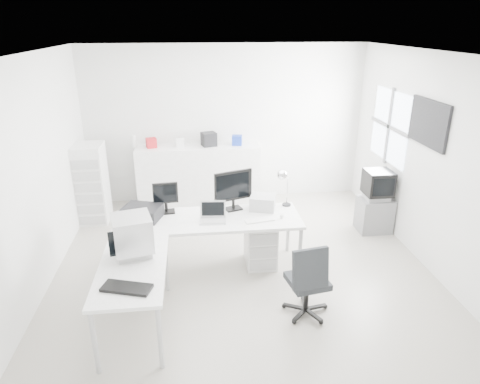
{
  "coord_description": "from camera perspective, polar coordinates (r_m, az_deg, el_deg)",
  "views": [
    {
      "loc": [
        -0.61,
        -5.1,
        3.13
      ],
      "look_at": [
        0.0,
        0.2,
        1.0
      ],
      "focal_mm": 32.0,
      "sensor_mm": 36.0,
      "label": 1
    }
  ],
  "objects": [
    {
      "name": "floor",
      "position": [
        6.01,
        0.22,
        -9.6
      ],
      "size": [
        5.0,
        5.0,
        0.01
      ],
      "primitive_type": "cube",
      "color": "beige",
      "rests_on": "ground"
    },
    {
      "name": "ceiling",
      "position": [
        5.15,
        0.27,
        18.09
      ],
      "size": [
        5.0,
        5.0,
        0.01
      ],
      "primitive_type": "cube",
      "color": "white",
      "rests_on": "back_wall"
    },
    {
      "name": "back_wall",
      "position": [
        7.82,
        -1.95,
        8.97
      ],
      "size": [
        5.0,
        0.02,
        2.8
      ],
      "primitive_type": "cube",
      "color": "silver",
      "rests_on": "floor"
    },
    {
      "name": "left_wall",
      "position": [
        5.71,
        -25.56,
        1.93
      ],
      "size": [
        0.02,
        5.0,
        2.8
      ],
      "primitive_type": "cube",
      "color": "silver",
      "rests_on": "floor"
    },
    {
      "name": "right_wall",
      "position": [
        6.22,
        23.83,
        3.72
      ],
      "size": [
        0.02,
        5.0,
        2.8
      ],
      "primitive_type": "cube",
      "color": "silver",
      "rests_on": "floor"
    },
    {
      "name": "window",
      "position": [
        7.18,
        19.31,
        8.25
      ],
      "size": [
        0.02,
        1.2,
        1.1
      ],
      "primitive_type": null,
      "color": "white",
      "rests_on": "right_wall"
    },
    {
      "name": "wall_picture",
      "position": [
        6.17,
        23.84,
        8.43
      ],
      "size": [
        0.04,
        0.9,
        0.6
      ],
      "primitive_type": null,
      "color": "black",
      "rests_on": "right_wall"
    },
    {
      "name": "main_desk",
      "position": [
        5.75,
        -4.11,
        -6.89
      ],
      "size": [
        2.4,
        0.8,
        0.75
      ],
      "primitive_type": null,
      "color": "silver",
      "rests_on": "floor"
    },
    {
      "name": "side_desk",
      "position": [
        4.86,
        -13.81,
        -13.46
      ],
      "size": [
        0.7,
        1.4,
        0.75
      ],
      "primitive_type": null,
      "color": "silver",
      "rests_on": "floor"
    },
    {
      "name": "drawer_pedestal",
      "position": [
        5.9,
        2.74,
        -6.94
      ],
      "size": [
        0.4,
        0.5,
        0.6
      ],
      "primitive_type": "cube",
      "color": "silver",
      "rests_on": "floor"
    },
    {
      "name": "inkjet_printer",
      "position": [
        5.68,
        -12.89,
        -2.67
      ],
      "size": [
        0.56,
        0.49,
        0.17
      ],
      "primitive_type": "cube",
      "rotation": [
        0.0,
        0.0,
        -0.31
      ],
      "color": "black",
      "rests_on": "main_desk"
    },
    {
      "name": "lcd_monitor_small",
      "position": [
        5.74,
        -9.88,
        -0.81
      ],
      "size": [
        0.34,
        0.22,
        0.41
      ],
      "primitive_type": null,
      "rotation": [
        0.0,
        0.0,
        0.09
      ],
      "color": "black",
      "rests_on": "main_desk"
    },
    {
      "name": "lcd_monitor_large",
      "position": [
        5.72,
        -0.91,
        0.25
      ],
      "size": [
        0.58,
        0.38,
        0.56
      ],
      "primitive_type": null,
      "rotation": [
        0.0,
        0.0,
        0.34
      ],
      "color": "black",
      "rests_on": "main_desk"
    },
    {
      "name": "laptop",
      "position": [
        5.45,
        -3.67,
        -2.91
      ],
      "size": [
        0.35,
        0.36,
        0.22
      ],
      "primitive_type": null,
      "rotation": [
        0.0,
        0.0,
        -0.08
      ],
      "color": "#B7B7BA",
      "rests_on": "main_desk"
    },
    {
      "name": "white_keyboard",
      "position": [
        5.5,
        2.64,
        -3.78
      ],
      "size": [
        0.4,
        0.19,
        0.02
      ],
      "primitive_type": "cube",
      "rotation": [
        0.0,
        0.0,
        0.19
      ],
      "color": "silver",
      "rests_on": "main_desk"
    },
    {
      "name": "white_mouse",
      "position": [
        5.59,
        5.6,
        -3.21
      ],
      "size": [
        0.06,
        0.06,
        0.06
      ],
      "primitive_type": "sphere",
      "color": "silver",
      "rests_on": "main_desk"
    },
    {
      "name": "laser_printer",
      "position": [
        5.82,
        3.06,
        -1.39
      ],
      "size": [
        0.4,
        0.37,
        0.19
      ],
      "primitive_type": "cube",
      "rotation": [
        0.0,
        0.0,
        -0.29
      ],
      "color": "#A2A2A2",
      "rests_on": "main_desk"
    },
    {
      "name": "desk_lamp",
      "position": [
        5.89,
        6.32,
        0.56
      ],
      "size": [
        0.21,
        0.21,
        0.52
      ],
      "primitive_type": null,
      "rotation": [
        0.0,
        0.0,
        -0.24
      ],
      "color": "silver",
      "rests_on": "main_desk"
    },
    {
      "name": "crt_monitor",
      "position": [
        4.77,
        -14.12,
        -5.75
      ],
      "size": [
        0.48,
        0.48,
        0.46
      ],
      "primitive_type": null,
      "rotation": [
        0.0,
        0.0,
        0.24
      ],
      "color": "#B7B7BA",
      "rests_on": "side_desk"
    },
    {
      "name": "black_keyboard",
      "position": [
        4.32,
        -14.87,
        -12.25
      ],
      "size": [
        0.51,
        0.32,
        0.03
      ],
      "primitive_type": "cube",
      "rotation": [
        0.0,
        0.0,
        -0.3
      ],
      "color": "black",
      "rests_on": "side_desk"
    },
    {
      "name": "office_chair",
      "position": [
        4.93,
        9.01,
        -11.2
      ],
      "size": [
        0.63,
        0.63,
        0.94
      ],
      "primitive_type": null,
      "rotation": [
        0.0,
        0.0,
        0.18
      ],
      "color": "#272A2C",
      "rests_on": "floor"
    },
    {
      "name": "tv_cabinet",
      "position": [
        7.14,
        17.44,
        -2.89
      ],
      "size": [
        0.5,
        0.41,
        0.55
      ],
      "primitive_type": "cube",
      "color": "slate",
      "rests_on": "floor"
    },
    {
      "name": "crt_tv",
      "position": [
        6.95,
        17.9,
        0.85
      ],
      "size": [
        0.5,
        0.48,
        0.45
      ],
      "primitive_type": null,
      "color": "black",
      "rests_on": "tv_cabinet"
    },
    {
      "name": "sideboard",
      "position": [
        7.78,
        -5.52,
        2.25
      ],
      "size": [
        2.18,
        0.54,
        1.09
      ],
      "primitive_type": "cube",
      "color": "silver",
      "rests_on": "floor"
    },
    {
      "name": "clutter_box_a",
      "position": [
        7.63,
        -11.74,
        6.44
      ],
      "size": [
        0.2,
        0.19,
        0.17
      ],
      "primitive_type": "cube",
      "rotation": [
        0.0,
        0.0,
        0.3
      ],
      "color": "#AE181F",
      "rests_on": "sideboard"
    },
    {
      "name": "clutter_box_b",
      "position": [
        7.6,
        -7.96,
        6.53
      ],
      "size": [
        0.15,
        0.13,
        0.14
      ],
      "primitive_type": "cube",
      "rotation": [
        0.0,
        0.0,
        -0.02
      ],
      "color": "silver",
      "rests_on": "sideboard"
    },
    {
      "name": "clutter_box_c",
      "position": [
        7.59,
        -4.18,
        7.04
      ],
      "size": [
        0.29,
        0.28,
        0.24
      ],
      "primitive_type": "cube",
      "rotation": [
        0.0,
        0.0,
        0.3
      ],
      "color": "black",
      "rests_on": "sideboard"
    },
    {
      "name": "clutter_box_d",
      "position": [
        7.64,
        -0.4,
        6.92
      ],
      "size": [
        0.2,
        0.18,
        0.17
      ],
      "primitive_type": "cube",
      "rotation": [
        0.0,
        0.0,
        -0.19
      ],
      "color": "#16339E",
      "rests_on": "sideboard"
    },
    {
      "name": "clutter_bottle",
      "position": [
        7.69,
        -13.97,
        6.57
      ],
      "size": [
        0.07,
        0.07,
        0.22
      ],
      "primitive_type": "cylinder",
      "color": "silver",
      "rests_on": "sideboard"
    },
    {
      "name": "filing_cabinet",
      "position": [
        7.43,
        -19.15,
        1.08
      ],
      "size": [
        0.46,
        0.55,
        1.31
      ],
      "primitive_type": "cube",
      "color": "silver",
      "rests_on": "floor"
    }
  ]
}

